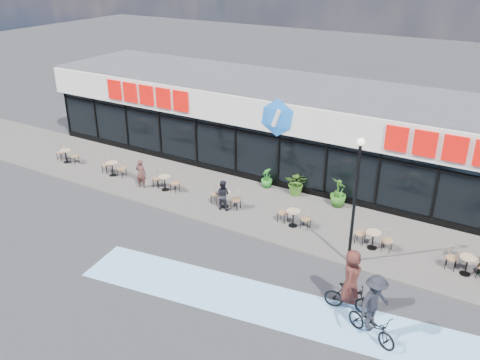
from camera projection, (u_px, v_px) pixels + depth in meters
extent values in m
plane|color=#28282B|center=(198.00, 252.00, 20.37)|extent=(120.00, 120.00, 0.00)
cube|color=#534F4A|center=(253.00, 206.00, 23.86)|extent=(44.00, 5.00, 0.10)
cube|color=#7EBEEF|center=(269.00, 305.00, 17.33)|extent=(14.17, 4.13, 0.01)
cube|color=black|center=(304.00, 143.00, 27.56)|extent=(30.00, 6.00, 3.00)
cube|color=silver|center=(305.00, 103.00, 26.51)|extent=(30.60, 6.30, 1.50)
cube|color=#47474C|center=(307.00, 87.00, 26.30)|extent=(30.60, 6.30, 0.10)
cube|color=navy|center=(279.00, 131.00, 24.54)|extent=(30.60, 0.08, 0.18)
cube|color=black|center=(279.00, 139.00, 24.72)|extent=(30.00, 0.06, 0.08)
cube|color=black|center=(278.00, 184.00, 25.74)|extent=(30.00, 0.10, 0.40)
cube|color=red|center=(147.00, 95.00, 27.77)|extent=(5.63, 0.18, 1.10)
cube|color=red|center=(455.00, 149.00, 20.29)|extent=(5.63, 0.18, 1.10)
ellipsoid|color=blue|center=(277.00, 118.00, 24.03)|extent=(1.90, 0.24, 1.90)
cylinder|color=black|center=(67.00, 115.00, 32.20)|extent=(0.10, 0.10, 3.00)
cylinder|color=black|center=(96.00, 121.00, 31.04)|extent=(0.10, 0.10, 3.00)
cylinder|color=black|center=(127.00, 128.00, 29.87)|extent=(0.10, 0.10, 3.00)
cylinder|color=black|center=(160.00, 135.00, 28.70)|extent=(0.10, 0.10, 3.00)
cylinder|color=black|center=(196.00, 143.00, 27.53)|extent=(0.10, 0.10, 3.00)
cylinder|color=black|center=(235.00, 151.00, 26.36)|extent=(0.10, 0.10, 3.00)
cylinder|color=black|center=(278.00, 161.00, 25.19)|extent=(0.10, 0.10, 3.00)
cylinder|color=black|center=(325.00, 171.00, 24.02)|extent=(0.10, 0.10, 3.00)
cylinder|color=black|center=(377.00, 182.00, 22.86)|extent=(0.10, 0.10, 3.00)
cylinder|color=black|center=(435.00, 195.00, 21.69)|extent=(0.10, 0.10, 3.00)
cylinder|color=black|center=(354.00, 206.00, 18.58)|extent=(0.12, 0.12, 4.80)
sphere|color=#FFF2CC|center=(361.00, 142.00, 17.55)|extent=(0.28, 0.28, 0.28)
cylinder|color=tan|center=(65.00, 150.00, 28.37)|extent=(0.60, 0.60, 0.04)
cylinder|color=black|center=(66.00, 156.00, 28.51)|extent=(0.06, 0.06, 0.70)
cylinder|color=black|center=(67.00, 162.00, 28.66)|extent=(0.40, 0.40, 0.02)
cylinder|color=tan|center=(112.00, 163.00, 26.72)|extent=(0.60, 0.60, 0.04)
cylinder|color=black|center=(113.00, 169.00, 26.87)|extent=(0.06, 0.06, 0.70)
cylinder|color=black|center=(113.00, 175.00, 27.01)|extent=(0.40, 0.40, 0.02)
cylinder|color=tan|center=(164.00, 177.00, 25.08)|extent=(0.60, 0.60, 0.04)
cylinder|color=black|center=(165.00, 183.00, 25.22)|extent=(0.06, 0.06, 0.70)
cylinder|color=black|center=(165.00, 190.00, 25.37)|extent=(0.40, 0.40, 0.02)
cylinder|color=tan|center=(224.00, 193.00, 23.43)|extent=(0.60, 0.60, 0.04)
cylinder|color=black|center=(224.00, 199.00, 23.58)|extent=(0.06, 0.06, 0.70)
cylinder|color=black|center=(225.00, 206.00, 23.73)|extent=(0.40, 0.40, 0.02)
cylinder|color=tan|center=(293.00, 211.00, 21.79)|extent=(0.60, 0.60, 0.04)
cylinder|color=black|center=(293.00, 218.00, 21.93)|extent=(0.06, 0.06, 0.70)
cylinder|color=black|center=(293.00, 225.00, 22.08)|extent=(0.40, 0.40, 0.02)
cylinder|color=tan|center=(374.00, 232.00, 20.14)|extent=(0.60, 0.60, 0.04)
cylinder|color=black|center=(373.00, 240.00, 20.29)|extent=(0.06, 0.06, 0.70)
cylinder|color=black|center=(372.00, 248.00, 20.44)|extent=(0.40, 0.40, 0.02)
cylinder|color=tan|center=(468.00, 258.00, 18.50)|extent=(0.60, 0.60, 0.04)
cylinder|color=black|center=(467.00, 266.00, 18.64)|extent=(0.06, 0.06, 0.70)
cylinder|color=black|center=(465.00, 274.00, 18.79)|extent=(0.40, 0.40, 0.02)
imported|color=#237020|center=(267.00, 178.00, 25.49)|extent=(0.76, 0.76, 1.02)
imported|color=#2A5E1A|center=(338.00, 192.00, 23.53)|extent=(1.09, 1.09, 1.38)
imported|color=#3A671D|center=(297.00, 183.00, 24.68)|extent=(1.31, 1.20, 1.22)
imported|color=#4C2B27|center=(141.00, 174.00, 25.36)|extent=(0.63, 0.49, 1.50)
imported|color=black|center=(223.00, 195.00, 23.21)|extent=(0.80, 0.68, 1.45)
imported|color=black|center=(372.00, 326.00, 15.65)|extent=(1.93, 1.31, 0.96)
imported|color=black|center=(375.00, 302.00, 15.28)|extent=(1.10, 1.37, 1.85)
imported|color=black|center=(349.00, 298.00, 16.86)|extent=(1.75, 0.70, 1.02)
imported|color=#451D18|center=(352.00, 276.00, 16.49)|extent=(0.71, 0.99, 1.87)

